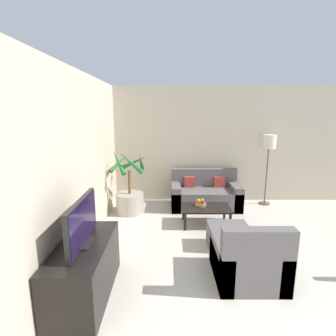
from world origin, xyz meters
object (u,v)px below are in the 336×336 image
(orange_fruit, at_px, (198,201))
(armchair, at_px, (248,261))
(floor_lamp, at_px, (268,146))
(coffee_table, at_px, (205,209))
(ottoman, at_px, (227,236))
(sofa_loveseat, at_px, (204,195))
(fruit_bowl, at_px, (200,204))
(apple_green, at_px, (201,200))
(tv_console, at_px, (85,270))
(potted_palm, at_px, (129,196))
(apple_red, at_px, (202,202))
(television, at_px, (81,222))

(orange_fruit, relative_size, armchair, 0.10)
(floor_lamp, xyz_separation_m, coffee_table, (-1.55, -1.15, -1.06))
(ottoman, bearing_deg, sofa_loveseat, 93.68)
(sofa_loveseat, xyz_separation_m, ottoman, (0.12, -1.80, -0.10))
(fruit_bowl, relative_size, ottoman, 0.34)
(orange_fruit, bearing_deg, floor_lamp, 32.52)
(sofa_loveseat, distance_m, coffee_table, 0.96)
(coffee_table, xyz_separation_m, apple_green, (-0.06, 0.13, 0.14))
(tv_console, xyz_separation_m, armchair, (1.98, 0.29, -0.07))
(floor_lamp, xyz_separation_m, apple_green, (-1.61, -1.02, -0.92))
(potted_palm, distance_m, apple_red, 1.59)
(apple_red, xyz_separation_m, orange_fruit, (-0.08, 0.04, 0.01))
(fruit_bowl, bearing_deg, coffee_table, -40.04)
(floor_lamp, height_order, coffee_table, floor_lamp)
(tv_console, height_order, television, television)
(potted_palm, distance_m, apple_green, 1.55)
(television, height_order, potted_palm, potted_palm)
(apple_red, distance_m, ottoman, 0.96)
(floor_lamp, height_order, apple_red, floor_lamp)
(floor_lamp, bearing_deg, sofa_loveseat, -172.15)
(floor_lamp, distance_m, orange_fruit, 2.20)
(coffee_table, height_order, fruit_bowl, fruit_bowl)
(sofa_loveseat, relative_size, apple_red, 22.33)
(armchair, bearing_deg, potted_palm, 128.51)
(fruit_bowl, distance_m, ottoman, 0.99)
(potted_palm, height_order, fruit_bowl, potted_palm)
(floor_lamp, distance_m, apple_red, 2.16)
(television, bearing_deg, floor_lamp, 44.14)
(fruit_bowl, xyz_separation_m, orange_fruit, (-0.05, 0.00, 0.07))
(floor_lamp, bearing_deg, armchair, -113.69)
(coffee_table, xyz_separation_m, armchair, (0.30, -1.68, -0.05))
(apple_green, bearing_deg, armchair, -78.68)
(apple_red, bearing_deg, television, -128.81)
(floor_lamp, distance_m, ottoman, 2.66)
(floor_lamp, distance_m, apple_green, 2.11)
(fruit_bowl, bearing_deg, ottoman, -70.55)
(coffee_table, height_order, orange_fruit, orange_fruit)
(television, xyz_separation_m, coffee_table, (1.68, 1.97, -0.61))
(tv_console, height_order, fruit_bowl, tv_console)
(apple_red, relative_size, apple_green, 0.87)
(television, distance_m, sofa_loveseat, 3.49)
(potted_palm, relative_size, fruit_bowl, 6.53)
(floor_lamp, height_order, apple_green, floor_lamp)
(fruit_bowl, xyz_separation_m, apple_red, (0.03, -0.04, 0.06))
(apple_green, height_order, armchair, armchair)
(ottoman, bearing_deg, orange_fruit, 111.88)
(television, xyz_separation_m, ottoman, (1.91, 1.13, -0.73))
(tv_console, bearing_deg, armchair, 8.40)
(ottoman, bearing_deg, coffee_table, 105.43)
(tv_console, xyz_separation_m, orange_fruit, (1.54, 2.05, 0.12))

